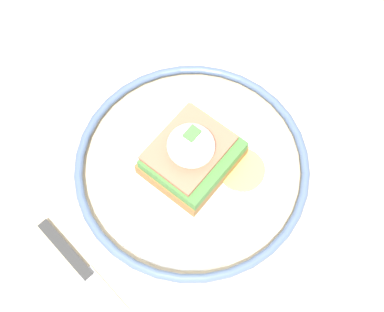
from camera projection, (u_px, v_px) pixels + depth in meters
ground_plane at (175, 283)px, 1.28m from camera, size 6.00×6.00×0.00m
dining_table at (163, 195)px, 0.73m from camera, size 1.10×0.72×0.72m
plate at (192, 166)px, 0.62m from camera, size 0.27×0.27×0.02m
sandwich at (193, 155)px, 0.58m from camera, size 0.10×0.12×0.08m
fork at (287, 70)px, 0.68m from camera, size 0.03×0.16×0.00m
knife at (84, 272)px, 0.57m from camera, size 0.04×0.18×0.01m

